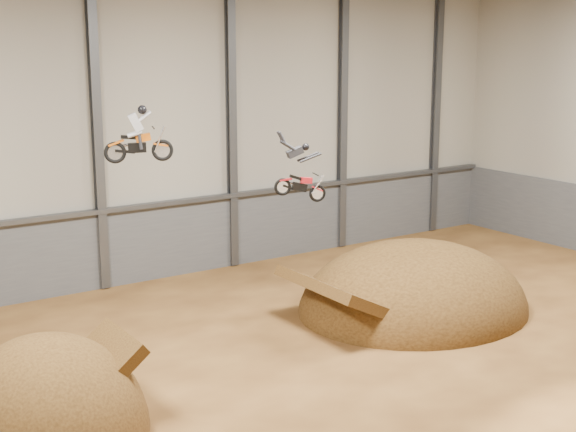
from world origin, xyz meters
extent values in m
plane|color=#533216|center=(0.00, 0.00, 0.00)|extent=(40.00, 40.00, 0.00)
cube|color=#A39E90|center=(0.00, 15.00, 7.00)|extent=(40.00, 0.10, 14.00)
cube|color=#56585D|center=(0.00, 14.90, 1.75)|extent=(39.80, 0.18, 3.50)
cube|color=#47494F|center=(0.00, 14.75, 3.55)|extent=(39.80, 0.35, 0.20)
cube|color=#47494F|center=(-3.33, 14.80, 7.00)|extent=(0.40, 0.36, 13.90)
cube|color=#47494F|center=(3.33, 14.80, 7.00)|extent=(0.40, 0.36, 13.90)
cube|color=#47494F|center=(10.00, 14.80, 7.00)|extent=(0.40, 0.36, 13.90)
cube|color=#47494F|center=(16.67, 14.80, 7.00)|extent=(0.40, 0.36, 13.90)
ellipsoid|color=#36210D|center=(-9.61, 2.93, 0.00)|extent=(5.49, 6.34, 5.49)
ellipsoid|color=#36210D|center=(6.12, 4.88, 0.00)|extent=(9.85, 8.72, 5.68)
camera|label=1|loc=(-15.74, -18.31, 10.87)|focal=50.00mm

